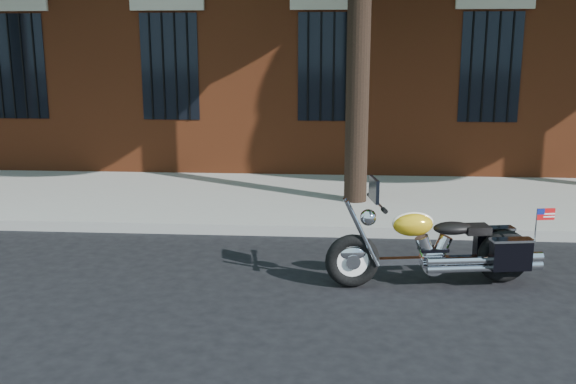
{
  "coord_description": "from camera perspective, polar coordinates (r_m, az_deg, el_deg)",
  "views": [
    {
      "loc": [
        0.15,
        -7.19,
        2.52
      ],
      "look_at": [
        -0.43,
        0.8,
        0.74
      ],
      "focal_mm": 40.0,
      "sensor_mm": 36.0,
      "label": 1
    }
  ],
  "objects": [
    {
      "name": "ground",
      "position": [
        7.62,
        2.8,
        -6.82
      ],
      "size": [
        120.0,
        120.0,
        0.0
      ],
      "primitive_type": "plane",
      "color": "black",
      "rests_on": "ground"
    },
    {
      "name": "sidewalk",
      "position": [
        10.73,
        3.24,
        -0.67
      ],
      "size": [
        40.0,
        3.6,
        0.15
      ],
      "primitive_type": "cube",
      "color": "gray",
      "rests_on": "ground"
    },
    {
      "name": "motorcycle",
      "position": [
        7.17,
        13.38,
        -4.97
      ],
      "size": [
        2.41,
        0.9,
        1.2
      ],
      "rotation": [
        0.0,
        0.0,
        0.16
      ],
      "color": "black",
      "rests_on": "ground"
    },
    {
      "name": "curb",
      "position": [
        8.91,
        3.03,
        -3.42
      ],
      "size": [
        40.0,
        0.16,
        0.15
      ],
      "primitive_type": "cube",
      "color": "gray",
      "rests_on": "ground"
    }
  ]
}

